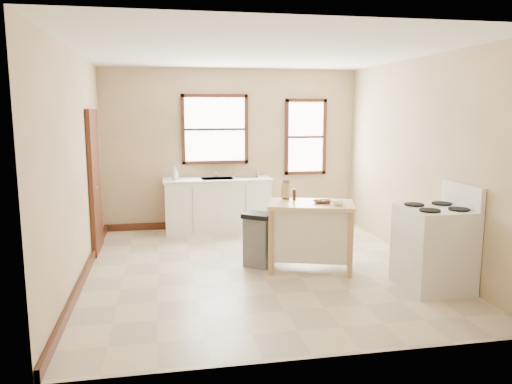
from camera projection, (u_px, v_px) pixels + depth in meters
floor at (259, 268)px, 6.67m from camera, size 5.00×5.00×0.00m
ceiling at (259, 52)px, 6.21m from camera, size 5.00×5.00×0.00m
wall_back at (232, 149)px, 8.86m from camera, size 4.50×0.04×2.80m
wall_left at (76, 168)px, 6.03m from camera, size 0.04×5.00×2.80m
wall_right at (419, 161)px, 6.85m from camera, size 0.04×5.00×2.80m
window_main at (215, 129)px, 8.73m from camera, size 1.17×0.06×1.22m
window_side at (306, 137)px, 9.06m from camera, size 0.77×0.06×1.37m
door_left at (95, 181)px, 7.35m from camera, size 0.06×0.90×2.10m
baseboard_back at (233, 223)px, 9.05m from camera, size 4.50×0.04×0.12m
baseboard_left at (85, 274)px, 6.25m from camera, size 0.04×5.00×0.12m
sink_counter at (218, 205)px, 8.67m from camera, size 1.86×0.62×0.92m
faucet at (216, 171)px, 8.75m from camera, size 0.03×0.03×0.22m
soap_bottle_a at (175, 173)px, 8.38m from camera, size 0.10×0.10×0.23m
soap_bottle_b at (175, 174)px, 8.41m from camera, size 0.11×0.11×0.18m
dish_rack at (246, 175)px, 8.67m from camera, size 0.47×0.40×0.10m
kitchen_island at (311, 236)px, 6.56m from camera, size 1.25×0.99×0.89m
knife_block at (286, 192)px, 6.75m from camera, size 0.14×0.14×0.20m
pepper_grinder at (294, 195)px, 6.65m from camera, size 0.06×0.06×0.15m
bowl_a at (319, 202)px, 6.46m from camera, size 0.16×0.16×0.04m
bowl_b at (326, 202)px, 6.45m from camera, size 0.19×0.19×0.04m
bowl_c at (338, 203)px, 6.31m from camera, size 0.18×0.18×0.05m
trash_bin at (258, 240)px, 6.68m from camera, size 0.49×0.48×0.73m
gas_stove at (434, 237)px, 5.84m from camera, size 0.78×0.79×1.24m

